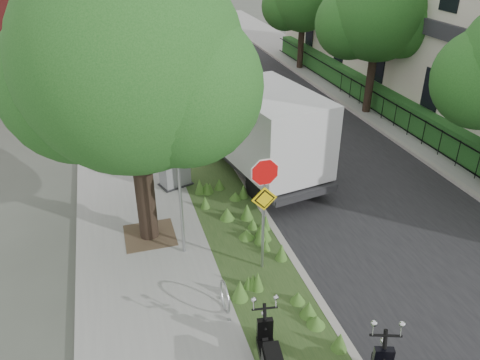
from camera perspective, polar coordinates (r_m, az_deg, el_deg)
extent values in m
plane|color=#4C5147|center=(12.35, 9.88, -11.28)|extent=(120.00, 120.00, 0.00)
cube|color=gray|center=(19.92, -14.13, 4.79)|extent=(3.50, 60.00, 0.12)
cube|color=#25421C|center=(20.16, -6.32, 5.80)|extent=(2.00, 60.00, 0.12)
cube|color=#9E9991|center=(20.34, -3.54, 6.15)|extent=(0.20, 60.00, 0.13)
cube|color=black|center=(21.35, 5.70, 7.01)|extent=(7.00, 60.00, 0.01)
cube|color=#9E9991|center=(22.82, 13.98, 7.90)|extent=(0.20, 60.00, 0.13)
cube|color=gray|center=(23.69, 17.60, 8.17)|extent=(3.20, 60.00, 0.12)
cylinder|color=black|center=(12.42, -11.87, 1.83)|extent=(0.52, 0.52, 4.48)
sphere|color=#1C4E1A|center=(11.48, -13.25, 14.02)|extent=(5.40, 5.40, 5.40)
sphere|color=#1C4E1A|center=(12.44, -18.88, 11.12)|extent=(4.05, 4.05, 4.05)
sphere|color=#1C4E1A|center=(11.10, -7.00, 11.15)|extent=(3.78, 3.78, 3.78)
cube|color=#473828|center=(13.56, -10.93, -6.62)|extent=(1.40, 1.40, 0.01)
cylinder|color=#A5A8AD|center=(11.72, -7.36, -0.80)|extent=(0.08, 0.08, 4.00)
torus|color=#A5A8AD|center=(10.84, -1.85, -14.00)|extent=(0.05, 0.77, 0.77)
cube|color=#A5A8AD|center=(10.84, -1.31, -16.64)|extent=(0.06, 0.06, 0.04)
cube|color=#A5A8AD|center=(11.34, -2.31, -14.15)|extent=(0.06, 0.06, 0.04)
cylinder|color=#A5A8AD|center=(11.36, 2.86, -4.59)|extent=(0.07, 0.07, 3.00)
cylinder|color=red|center=(10.70, 3.07, 0.93)|extent=(0.86, 0.03, 0.86)
cylinder|color=white|center=(10.71, 3.04, 0.96)|extent=(0.94, 0.02, 0.94)
cube|color=yellow|center=(11.04, 2.98, -2.29)|extent=(0.64, 0.03, 0.64)
cube|color=black|center=(22.85, 15.83, 10.38)|extent=(0.04, 24.00, 0.04)
cube|color=black|center=(23.10, 15.57, 8.50)|extent=(0.04, 24.00, 0.04)
cylinder|color=black|center=(22.99, 15.69, 9.31)|extent=(0.03, 0.03, 1.00)
cube|color=#194619|center=(23.34, 17.19, 9.52)|extent=(1.00, 24.00, 1.10)
cube|color=beige|center=(24.72, 25.72, 17.11)|extent=(7.00, 26.00, 8.00)
cube|color=#2D2D33|center=(22.52, 18.69, 18.25)|extent=(0.25, 26.00, 0.60)
cube|color=maroon|center=(30.95, -26.96, 18.71)|extent=(9.00, 10.00, 8.00)
cylinder|color=black|center=(22.45, 15.75, 12.93)|extent=(0.36, 0.36, 4.03)
sphere|color=#1C4E1A|center=(21.95, 16.64, 19.06)|extent=(4.20, 4.20, 4.20)
sphere|color=#1C4E1A|center=(22.09, 13.37, 18.12)|extent=(3.15, 3.15, 3.15)
sphere|color=#1C4E1A|center=(22.05, 19.15, 17.62)|extent=(2.94, 2.94, 2.94)
cylinder|color=black|center=(29.39, 7.49, 16.89)|extent=(0.36, 0.36, 3.64)
sphere|color=#1C4E1A|center=(29.28, 5.61, 20.39)|extent=(2.85, 2.85, 2.85)
sphere|color=#1C4E1A|center=(28.96, 9.59, 20.25)|extent=(2.66, 2.66, 2.66)
cylinder|color=black|center=(10.19, 2.84, -18.46)|extent=(0.19, 0.53, 0.52)
cube|color=black|center=(9.17, 4.14, -20.63)|extent=(0.38, 0.64, 0.12)
cube|color=#262628|center=(16.59, 2.54, 2.64)|extent=(3.22, 6.20, 0.20)
cube|color=#B7BABC|center=(18.07, -0.92, 8.19)|extent=(2.52, 1.93, 1.78)
cube|color=silver|center=(15.53, 3.74, 6.36)|extent=(3.15, 4.59, 2.45)
cube|color=#262628|center=(15.95, -7.84, -0.48)|extent=(1.19, 0.98, 0.05)
cube|color=slate|center=(15.64, -8.00, 1.62)|extent=(1.04, 0.84, 1.36)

